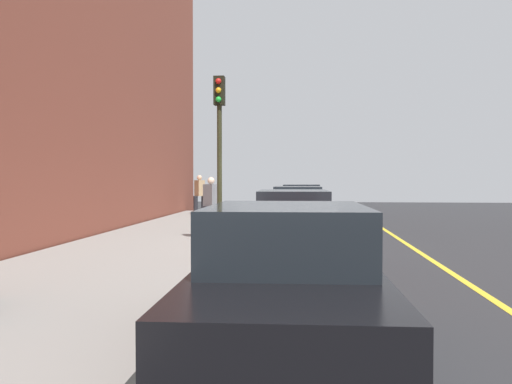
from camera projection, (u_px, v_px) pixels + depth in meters
ground_plane at (287, 252)px, 13.07m from camera, size 56.00×56.00×0.00m
sidewalk at (154, 248)px, 13.37m from camera, size 28.00×4.60×0.15m
lane_stripe_centre at (422, 254)px, 12.78m from camera, size 28.00×0.14×0.01m
snow_bank_curb at (267, 235)px, 15.99m from camera, size 4.02×0.56×0.22m
parked_car_navy at (302, 201)px, 24.33m from camera, size 4.20×1.96×1.51m
parked_car_white at (297, 208)px, 18.60m from camera, size 4.35×1.97×1.51m
parked_car_red at (293, 223)px, 12.48m from camera, size 4.73×1.99×1.51m
parked_car_black at (287, 280)px, 5.49m from camera, size 4.37×1.96×1.51m
pedestrian_grey_coat at (211, 203)px, 16.62m from camera, size 0.52×0.53×1.68m
pedestrian_tan_coat at (200, 193)px, 24.56m from camera, size 0.57×0.53×1.79m
traffic_light_pole at (219, 131)px, 13.22m from camera, size 0.35×0.26×4.13m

